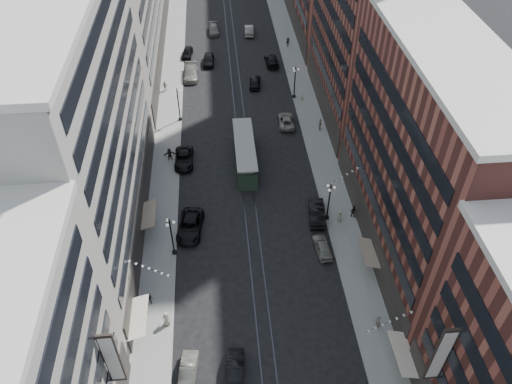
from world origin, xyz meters
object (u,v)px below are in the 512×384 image
object	(u,v)px
lamppost_se_mid	(295,81)
car_10	(317,212)
car_14	(249,30)
car_7	(184,159)
car_1	(188,372)
pedestrian_extra_1	(339,216)
car_13	(209,60)
pedestrian_extra_0	(320,124)
car_extra_1	(255,82)
car_11	(286,120)
lamppost_sw_mid	(178,103)
lamppost_sw_far	(172,235)
pedestrian_1	(167,318)
pedestrian_9	(288,42)
pedestrian_4	(378,322)
lamppost_se_far	(329,201)
pedestrian_5	(170,154)
pedestrian_6	(165,86)
car_8	(191,73)
pedestrian_2	(149,299)
car_9	(187,53)
car_2	(190,226)
car_5	(235,371)
car_12	(272,60)
car_extra_0	(214,29)
streetcar	(245,154)
pedestrian_7	(353,211)
pedestrian_8	(302,97)

from	to	relation	value
lamppost_se_mid	car_10	bearing A→B (deg)	-92.55
car_14	car_7	bearing A→B (deg)	76.44
car_1	pedestrian_extra_1	distance (m)	25.81
car_13	pedestrian_extra_0	size ratio (longest dim) A/B	2.52
car_13	car_extra_1	xyz separation A→B (m)	(7.67, -8.44, -0.03)
car_11	car_extra_1	distance (m)	12.39
lamppost_sw_mid	car_extra_1	bearing A→B (deg)	37.28
pedestrian_extra_0	car_11	bearing A→B (deg)	83.32
lamppost_sw_far	car_13	distance (m)	45.16
pedestrian_1	car_extra_1	size ratio (longest dim) A/B	0.40
car_11	car_13	size ratio (longest dim) A/B	1.07
pedestrian_9	pedestrian_4	bearing A→B (deg)	-113.43
lamppost_se_far	pedestrian_extra_0	distance (m)	18.88
pedestrian_4	pedestrian_5	distance (m)	35.95
pedestrian_6	car_8	bearing A→B (deg)	-141.67
pedestrian_2	car_9	bearing A→B (deg)	94.68
lamppost_sw_far	car_11	distance (m)	29.54
lamppost_se_mid	car_1	size ratio (longest dim) A/B	1.31
car_2	car_5	distance (m)	19.27
car_12	car_extra_1	world-z (taller)	car_extra_1
lamppost_se_far	lamppost_se_mid	distance (m)	28.00
lamppost_sw_mid	lamppost_se_far	xyz separation A→B (m)	(18.40, -23.00, 0.00)
car_7	car_8	world-z (taller)	car_8
car_5	pedestrian_9	world-z (taller)	pedestrian_9
car_9	car_13	size ratio (longest dim) A/B	0.93
car_extra_0	pedestrian_extra_0	bearing A→B (deg)	-67.96
pedestrian_1	car_extra_0	xyz separation A→B (m)	(6.38, 66.88, -0.33)
lamppost_sw_far	streetcar	bearing A→B (deg)	59.92
lamppost_sw_far	car_14	bearing A→B (deg)	77.10
lamppost_sw_far	pedestrian_extra_1	size ratio (longest dim) A/B	3.34
pedestrian_4	car_12	distance (m)	55.34
car_8	pedestrian_9	distance (m)	20.83
streetcar	car_13	world-z (taller)	streetcar
streetcar	car_12	xyz separation A→B (m)	(6.80, 27.84, -0.77)
pedestrian_9	pedestrian_7	bearing A→B (deg)	-111.82
car_8	pedestrian_7	world-z (taller)	pedestrian_7
car_14	pedestrian_1	bearing A→B (deg)	81.89
car_10	streetcar	bearing A→B (deg)	-48.13
lamppost_se_mid	car_12	distance (m)	12.19
car_1	car_10	world-z (taller)	car_10
car_14	pedestrian_6	distance (m)	25.74
car_1	pedestrian_5	bearing A→B (deg)	102.74
pedestrian_8	pedestrian_extra_1	distance (m)	27.11
car_2	pedestrian_2	xyz separation A→B (m)	(-4.11, -10.19, 0.14)
pedestrian_4	pedestrian_7	xyz separation A→B (m)	(1.13, 15.56, 0.03)
car_5	pedestrian_2	world-z (taller)	pedestrian_2
car_12	car_13	xyz separation A→B (m)	(-11.30, 1.14, 0.04)
car_5	pedestrian_9	bearing A→B (deg)	84.72
lamppost_sw_mid	car_extra_1	world-z (taller)	lamppost_sw_mid
pedestrian_4	car_12	xyz separation A→B (m)	(-4.48, 55.16, -0.19)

